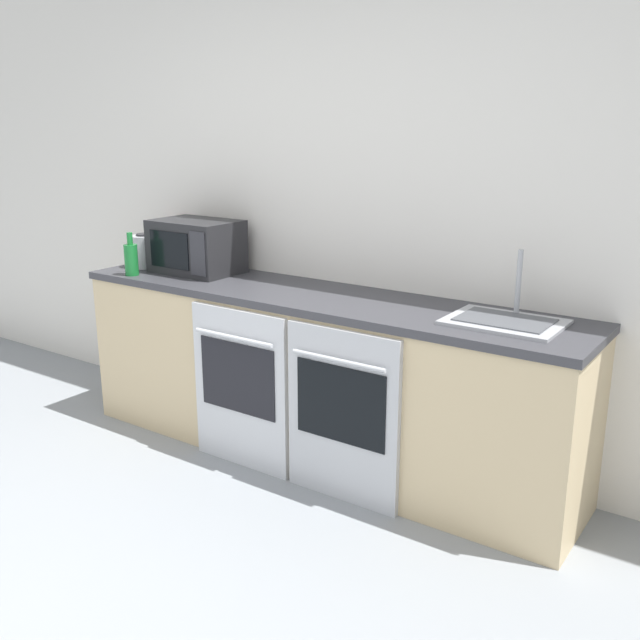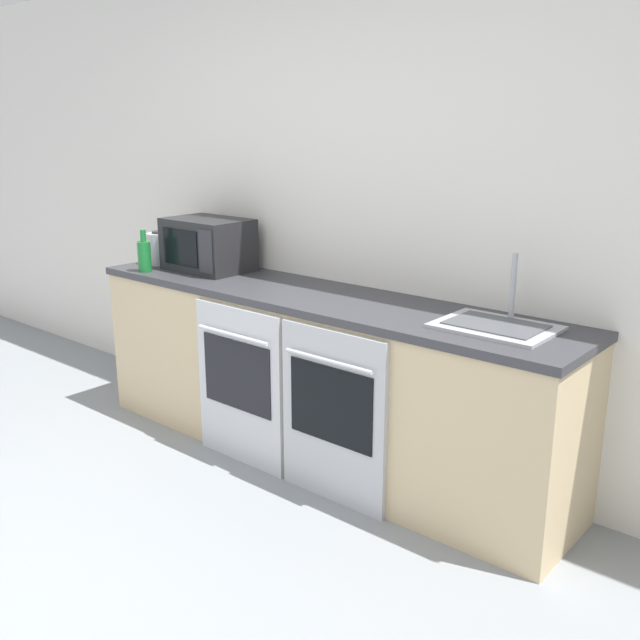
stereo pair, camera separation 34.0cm
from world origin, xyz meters
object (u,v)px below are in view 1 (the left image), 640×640
Objects in this scene: oven_left at (240,388)px; bottle_green at (131,259)px; oven_right at (342,415)px; sink at (505,320)px; kettle at (145,251)px; microwave at (196,246)px; bottle_red at (171,244)px.

bottle_green reaches higher than oven_left.
oven_left is at bearing 180.00° from oven_right.
oven_right is at bearing -153.02° from sink.
oven_right is at bearing 0.00° from oven_left.
oven_left is 1.03m from bottle_green.
kettle is at bearing 119.41° from bottle_green.
sink is at bearing -1.13° from microwave.
bottle_green is 0.50× the size of sink.
microwave is 1.87m from sink.
sink is (2.22, 0.04, -0.08)m from kettle.
oven_right is 1.59m from bottle_green.
kettle reaches higher than oven_left.
sink is at bearing -5.02° from bottle_red.
bottle_red reaches higher than kettle.
microwave is (-0.61, 0.36, 0.62)m from oven_left.
bottle_green is at bearing -132.27° from microwave.
oven_right is 1.71× the size of microwave.
oven_left is 1.38m from sink.
oven_right is (0.62, 0.00, 0.00)m from oven_left.
oven_left is at bearing -5.66° from bottle_green.
microwave reaches higher than bottle_green.
bottle_green reaches higher than oven_right.
oven_left is 1.71× the size of microwave.
bottle_green is 1.20× the size of kettle.
oven_right is 1.73× the size of sink.
bottle_red is (-1.61, 0.52, 0.58)m from oven_right.
oven_left is at bearing -27.61° from bottle_red.
bottle_red reaches higher than oven_left.
sink is at bearing 6.36° from bottle_green.
oven_right is 3.45× the size of bottle_green.
oven_left is 3.04× the size of bottle_red.
oven_left and oven_right have the same top height.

